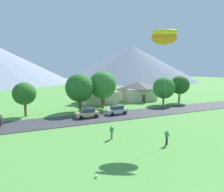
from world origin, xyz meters
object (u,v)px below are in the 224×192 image
object	(u,v)px
kite_flyer_with_kite	(164,38)
tree_right_of_center	(164,88)
house_left_center	(98,93)
tree_near_left	(103,85)
tree_far_right	(80,88)
parked_car_tan_mid_west	(87,113)
tree_left_of_center	(180,85)
watcher_person	(112,132)
tree_center	(24,94)
house_leftmost	(138,91)
parked_car_silver_west_end	(117,110)
soccer_ball	(96,176)

from	to	relation	value
kite_flyer_with_kite	tree_right_of_center	bearing A→B (deg)	50.40
house_left_center	tree_near_left	size ratio (longest dim) A/B	1.15
house_left_center	tree_far_right	world-z (taller)	tree_far_right
tree_far_right	parked_car_tan_mid_west	world-z (taller)	tree_far_right
tree_left_of_center	watcher_person	distance (m)	32.33
tree_near_left	watcher_person	distance (m)	19.26
kite_flyer_with_kite	tree_center	bearing A→B (deg)	136.38
tree_near_left	tree_far_right	size ratio (longest dim) A/B	1.06
house_leftmost	tree_center	distance (m)	30.34
house_left_center	tree_left_of_center	distance (m)	21.86
tree_center	parked_car_silver_west_end	xyz separation A→B (m)	(16.32, -5.59, -3.41)
tree_left_of_center	tree_far_right	world-z (taller)	tree_far_right
kite_flyer_with_kite	watcher_person	size ratio (longest dim) A/B	8.43
house_leftmost	tree_far_right	distance (m)	20.51
tree_left_of_center	watcher_person	world-z (taller)	tree_left_of_center
house_left_center	tree_near_left	xyz separation A→B (m)	(-1.62, -8.04, 2.91)
house_left_center	tree_near_left	bearing A→B (deg)	-101.40
tree_right_of_center	house_left_center	bearing A→B (deg)	146.14
parked_car_silver_west_end	soccer_ball	xyz separation A→B (m)	(-10.67, -19.05, -0.75)
tree_near_left	tree_right_of_center	distance (m)	15.83
tree_left_of_center	tree_center	size ratio (longest dim) A/B	1.12
tree_far_right	kite_flyer_with_kite	size ratio (longest dim) A/B	0.56
tree_right_of_center	parked_car_silver_west_end	world-z (taller)	tree_right_of_center
soccer_ball	tree_left_of_center	bearing A→B (deg)	37.83
tree_right_of_center	parked_car_silver_west_end	xyz separation A→B (m)	(-15.18, -4.80, -3.41)
house_left_center	watcher_person	size ratio (longest dim) A/B	5.78
tree_left_of_center	parked_car_tan_mid_west	distance (m)	27.82
tree_center	parked_car_silver_west_end	world-z (taller)	tree_center
house_left_center	parked_car_tan_mid_west	xyz separation A→B (m)	(-7.03, -14.48, -1.62)
tree_near_left	tree_right_of_center	size ratio (longest dim) A/B	1.20
tree_near_left	soccer_ball	world-z (taller)	tree_near_left
house_left_center	tree_near_left	distance (m)	8.71
house_left_center	tree_far_right	xyz separation A→B (m)	(-6.96, -8.66, 2.49)
parked_car_tan_mid_west	soccer_ball	size ratio (longest dim) A/B	17.51
house_left_center	tree_center	bearing A→B (deg)	-153.47
parked_car_tan_mid_west	house_left_center	bearing A→B (deg)	64.11
parked_car_tan_mid_west	kite_flyer_with_kite	bearing A→B (deg)	-56.14
tree_near_left	soccer_ball	xyz separation A→B (m)	(-10.13, -25.28, -5.28)
watcher_person	house_leftmost	bearing A→B (deg)	52.80
tree_right_of_center	kite_flyer_with_kite	size ratio (longest dim) A/B	0.50
tree_left_of_center	kite_flyer_with_kite	xyz separation A→B (m)	(-19.34, -17.09, 8.17)
tree_left_of_center	tree_right_of_center	xyz separation A→B (m)	(-5.82, -0.74, -0.45)
tree_center	tree_right_of_center	xyz separation A→B (m)	(31.50, -0.78, 0.00)
kite_flyer_with_kite	soccer_ball	xyz separation A→B (m)	(-12.33, -7.50, -12.78)
house_left_center	tree_center	world-z (taller)	tree_center
kite_flyer_with_kite	house_left_center	bearing A→B (deg)	91.29
tree_near_left	tree_center	size ratio (longest dim) A/B	1.32
house_leftmost	tree_center	xyz separation A→B (m)	(-29.26, -7.87, 1.46)
tree_far_right	watcher_person	xyz separation A→B (m)	(-0.23, -17.26, -4.10)
tree_right_of_center	tree_far_right	distance (m)	21.09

